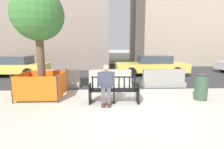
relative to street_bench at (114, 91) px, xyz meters
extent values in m
plane|color=#B7B2A8|center=(0.55, -0.84, -0.40)|extent=(200.00, 200.00, 0.00)
cube|color=#333335|center=(0.55, 7.86, -0.39)|extent=(120.00, 12.00, 0.01)
cube|color=black|center=(-0.82, 0.00, -0.07)|extent=(0.07, 0.51, 0.66)
cube|color=black|center=(0.82, -0.05, -0.07)|extent=(0.07, 0.51, 0.66)
cube|color=black|center=(0.00, -0.03, -0.17)|extent=(0.05, 0.33, 0.45)
cube|color=black|center=(-0.01, -0.26, 0.05)|extent=(1.60, 0.12, 0.02)
cube|color=black|center=(0.00, -0.14, 0.05)|extent=(1.60, 0.12, 0.02)
cube|color=black|center=(0.00, -0.03, 0.05)|extent=(1.60, 0.12, 0.02)
cube|color=black|center=(0.00, 0.09, 0.05)|extent=(1.60, 0.12, 0.02)
cube|color=black|center=(0.01, 0.20, 0.05)|extent=(1.60, 0.12, 0.02)
cube|color=black|center=(0.01, 0.21, 0.46)|extent=(1.60, 0.09, 0.04)
cube|color=black|center=(-0.74, 0.24, 0.25)|extent=(0.04, 0.03, 0.38)
cube|color=black|center=(-0.56, 0.23, 0.25)|extent=(0.04, 0.03, 0.38)
cube|color=black|center=(-0.37, 0.23, 0.25)|extent=(0.04, 0.03, 0.38)
cube|color=black|center=(-0.18, 0.22, 0.25)|extent=(0.04, 0.03, 0.38)
cube|color=black|center=(0.01, 0.21, 0.25)|extent=(0.04, 0.03, 0.38)
cube|color=black|center=(0.19, 0.21, 0.25)|extent=(0.04, 0.03, 0.38)
cube|color=black|center=(0.38, 0.20, 0.25)|extent=(0.04, 0.03, 0.38)
cube|color=black|center=(0.57, 0.20, 0.25)|extent=(0.04, 0.03, 0.38)
cube|color=black|center=(0.76, 0.19, 0.25)|extent=(0.04, 0.03, 0.38)
cube|color=black|center=(-0.82, -0.02, 0.25)|extent=(0.06, 0.46, 0.03)
cube|color=black|center=(0.82, -0.07, 0.25)|extent=(0.06, 0.46, 0.03)
cube|color=#383D4C|center=(-0.26, 0.05, 0.39)|extent=(0.41, 0.25, 0.56)
sphere|color=tan|center=(-0.26, 0.03, 0.81)|extent=(0.21, 0.21, 0.21)
cube|color=#4C4C51|center=(-0.36, -0.17, 0.08)|extent=(0.15, 0.44, 0.14)
cube|color=#4C4C51|center=(-0.18, -0.17, 0.08)|extent=(0.15, 0.44, 0.14)
cube|color=#4C4C51|center=(-0.36, -0.34, -0.17)|extent=(0.11, 0.11, 0.45)
cube|color=#4C4C51|center=(-0.18, -0.34, -0.17)|extent=(0.11, 0.11, 0.45)
cube|color=#4C2319|center=(-0.37, -0.42, -0.36)|extent=(0.12, 0.26, 0.08)
cube|color=#4C2319|center=(-0.19, -0.42, -0.36)|extent=(0.12, 0.26, 0.08)
cube|color=#383D4C|center=(-0.51, 0.03, 0.43)|extent=(0.09, 0.12, 0.48)
cube|color=#383D4C|center=(-0.02, 0.01, 0.43)|extent=(0.09, 0.12, 0.48)
cube|color=#ADA89E|center=(-0.06, 2.35, -0.28)|extent=(2.02, 0.73, 0.24)
cube|color=#ADA89E|center=(-0.06, 2.35, 0.14)|extent=(2.01, 0.35, 0.60)
cube|color=#ADA89E|center=(-2.52, 2.39, -0.28)|extent=(2.02, 0.75, 0.24)
cube|color=#ADA89E|center=(-2.52, 2.39, 0.14)|extent=(2.01, 0.38, 0.60)
cube|color=gray|center=(2.54, 2.36, -0.28)|extent=(2.00, 0.69, 0.24)
cube|color=gray|center=(2.54, 2.36, 0.14)|extent=(2.00, 0.31, 0.60)
cylinder|color=brown|center=(-2.70, 0.79, 0.86)|extent=(0.28, 0.28, 2.50)
sphere|color=#387033|center=(-2.70, 0.79, 2.67)|extent=(1.87, 1.87, 1.87)
cylinder|color=#2D2D33|center=(-3.46, 0.03, 0.11)|extent=(0.05, 0.05, 1.01)
cylinder|color=#2D2D33|center=(-1.94, 0.03, 0.11)|extent=(0.05, 0.05, 1.01)
cylinder|color=#2D2D33|center=(-3.46, 1.55, 0.11)|extent=(0.05, 0.05, 1.01)
cylinder|color=#2D2D33|center=(-1.94, 1.55, 0.11)|extent=(0.05, 0.05, 1.01)
cube|color=#E05B14|center=(-2.70, 0.03, 0.11)|extent=(1.52, 0.03, 0.85)
cube|color=#E05B14|center=(-2.70, 1.55, 0.11)|extent=(1.52, 0.03, 0.85)
cube|color=#E05B14|center=(-3.46, 0.79, 0.11)|extent=(0.03, 1.52, 0.85)
cube|color=#E05B14|center=(-1.94, 0.79, 0.11)|extent=(0.03, 1.52, 0.85)
cube|color=#DBC64C|center=(2.84, 5.80, 0.14)|extent=(4.73, 1.79, 0.56)
cube|color=#38424C|center=(3.03, 5.80, 0.68)|extent=(2.09, 1.57, 0.52)
cylinder|color=black|center=(1.38, 4.95, -0.08)|extent=(0.64, 0.22, 0.64)
cylinder|color=black|center=(1.37, 6.63, -0.08)|extent=(0.64, 0.22, 0.64)
cylinder|color=black|center=(4.31, 4.96, -0.08)|extent=(0.64, 0.22, 0.64)
cylinder|color=black|center=(4.30, 6.64, -0.08)|extent=(0.64, 0.22, 0.64)
cube|color=#DBC64C|center=(-6.36, 5.73, 0.14)|extent=(4.52, 1.84, 0.56)
cube|color=#38424C|center=(-6.18, 5.73, 0.67)|extent=(2.00, 1.60, 0.50)
cylinder|color=black|center=(-4.98, 4.87, -0.08)|extent=(0.64, 0.23, 0.64)
cylinder|color=black|center=(-4.96, 6.56, -0.08)|extent=(0.64, 0.23, 0.64)
cylinder|color=black|center=(8.97, 7.23, -0.08)|extent=(0.65, 0.26, 0.64)
cylinder|color=#334C38|center=(3.20, 0.19, 0.05)|extent=(0.45, 0.45, 0.89)
cylinder|color=#2D2D33|center=(3.20, 0.19, 0.52)|extent=(0.47, 0.47, 0.06)
camera|label=1|loc=(-0.32, -5.86, 1.53)|focal=28.00mm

